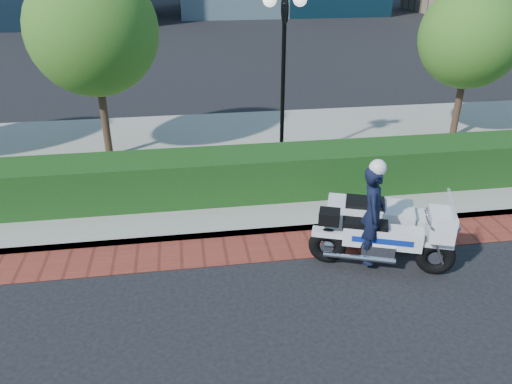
{
  "coord_description": "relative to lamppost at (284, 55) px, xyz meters",
  "views": [
    {
      "loc": [
        -1.48,
        -6.62,
        5.2
      ],
      "look_at": [
        -0.17,
        1.94,
        1.0
      ],
      "focal_mm": 35.0,
      "sensor_mm": 36.0,
      "label": 1
    }
  ],
  "objects": [
    {
      "name": "ground",
      "position": [
        -1.0,
        -5.2,
        -2.96
      ],
      "size": [
        120.0,
        120.0,
        0.0
      ],
      "primitive_type": "plane",
      "color": "black",
      "rests_on": "ground"
    },
    {
      "name": "brick_strip",
      "position": [
        -1.0,
        -3.7,
        -2.95
      ],
      "size": [
        60.0,
        1.0,
        0.01
      ],
      "primitive_type": "cube",
      "color": "maroon",
      "rests_on": "ground"
    },
    {
      "name": "sidewalk",
      "position": [
        -1.0,
        0.8,
        -2.88
      ],
      "size": [
        60.0,
        8.0,
        0.15
      ],
      "primitive_type": "cube",
      "color": "gray",
      "rests_on": "ground"
    },
    {
      "name": "hedge_main",
      "position": [
        -1.0,
        -1.6,
        -2.31
      ],
      "size": [
        18.0,
        1.2,
        1.0
      ],
      "primitive_type": "cube",
      "color": "black",
      "rests_on": "sidewalk"
    },
    {
      "name": "lamppost",
      "position": [
        0.0,
        0.0,
        0.0
      ],
      "size": [
        1.02,
        0.7,
        4.21
      ],
      "color": "black",
      "rests_on": "sidewalk"
    },
    {
      "name": "tree_b",
      "position": [
        -4.5,
        1.3,
        0.48
      ],
      "size": [
        3.2,
        3.2,
        4.89
      ],
      "color": "#332319",
      "rests_on": "sidewalk"
    },
    {
      "name": "tree_c",
      "position": [
        5.5,
        1.3,
        0.09
      ],
      "size": [
        2.8,
        2.8,
        4.3
      ],
      "color": "#332319",
      "rests_on": "sidewalk"
    },
    {
      "name": "police_motorcycle",
      "position": [
        0.9,
        -4.29,
        -2.24
      ],
      "size": [
        2.5,
        2.26,
        2.09
      ],
      "rotation": [
        0.0,
        0.0,
        -0.35
      ],
      "color": "black",
      "rests_on": "ground"
    }
  ]
}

